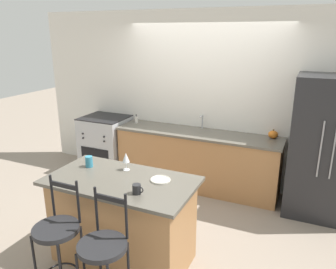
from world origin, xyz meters
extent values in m
plane|color=gray|center=(0.00, 0.00, 0.00)|extent=(18.00, 18.00, 0.00)
cube|color=silver|center=(0.00, 0.67, 1.35)|extent=(6.00, 0.07, 2.70)
cube|color=#A87547|center=(0.00, 0.36, 0.44)|extent=(2.51, 0.62, 0.87)
cube|color=#5B564C|center=(0.00, 0.36, 0.89)|extent=(2.54, 0.65, 0.03)
cube|color=black|center=(0.00, 0.36, 0.90)|extent=(0.56, 0.34, 0.01)
cylinder|color=#ADAFB5|center=(0.00, 0.57, 1.02)|extent=(0.02, 0.02, 0.22)
cylinder|color=#ADAFB5|center=(0.00, 0.51, 1.12)|extent=(0.02, 0.12, 0.02)
cube|color=#A87547|center=(-0.13, -1.63, 0.45)|extent=(1.40, 0.71, 0.91)
cube|color=#5B564C|center=(-0.13, -1.63, 0.92)|extent=(1.52, 0.83, 0.03)
cube|color=#232326|center=(1.77, 0.29, 0.93)|extent=(0.87, 0.73, 1.86)
cylinder|color=#939399|center=(1.70, -0.09, 1.02)|extent=(0.02, 0.02, 0.71)
cylinder|color=#939399|center=(1.84, -0.09, 1.02)|extent=(0.02, 0.02, 0.71)
cube|color=#ADAFB5|center=(-1.67, 0.31, 0.48)|extent=(0.75, 0.68, 0.96)
cube|color=black|center=(-1.67, -0.03, 0.36)|extent=(0.54, 0.01, 0.31)
cube|color=black|center=(-1.67, 0.31, 0.97)|extent=(0.75, 0.68, 0.02)
cylinder|color=black|center=(-1.88, -0.04, 0.75)|extent=(0.03, 0.02, 0.03)
cylinder|color=black|center=(-1.46, -0.04, 0.75)|extent=(0.03, 0.02, 0.03)
cylinder|color=black|center=(-1.88, -0.04, 0.67)|extent=(0.03, 0.02, 0.03)
cylinder|color=black|center=(-1.46, -0.04, 0.67)|extent=(0.03, 0.02, 0.03)
cylinder|color=black|center=(-0.53, -2.45, 0.34)|extent=(0.02, 0.02, 0.67)
cylinder|color=black|center=(-0.53, -2.16, 0.34)|extent=(0.02, 0.02, 0.67)
cylinder|color=black|center=(-0.24, -2.16, 0.34)|extent=(0.02, 0.02, 0.67)
cylinder|color=#232326|center=(-0.38, -2.30, 0.70)|extent=(0.41, 0.41, 0.04)
cylinder|color=black|center=(-0.53, -2.16, 0.93)|extent=(0.02, 0.02, 0.41)
cylinder|color=black|center=(-0.24, -2.16, 0.93)|extent=(0.02, 0.02, 0.41)
cube|color=black|center=(-0.38, -2.16, 1.06)|extent=(0.30, 0.02, 0.04)
cylinder|color=black|center=(-0.02, -2.19, 0.34)|extent=(0.02, 0.02, 0.67)
cylinder|color=#232326|center=(0.13, -2.34, 0.70)|extent=(0.41, 0.41, 0.04)
cylinder|color=black|center=(-0.02, -2.19, 0.93)|extent=(0.02, 0.02, 0.41)
cylinder|color=black|center=(0.28, -2.19, 0.93)|extent=(0.02, 0.02, 0.41)
cube|color=black|center=(0.13, -2.19, 1.06)|extent=(0.30, 0.02, 0.04)
cylinder|color=beige|center=(0.25, -1.49, 0.95)|extent=(0.20, 0.20, 0.01)
torus|color=beige|center=(0.25, -1.49, 0.95)|extent=(0.20, 0.20, 0.01)
cylinder|color=white|center=(-0.20, -1.40, 0.94)|extent=(0.07, 0.07, 0.00)
cylinder|color=white|center=(-0.20, -1.40, 0.99)|extent=(0.01, 0.01, 0.09)
cone|color=white|center=(-0.20, -1.40, 1.08)|extent=(0.08, 0.08, 0.10)
cylinder|color=#232326|center=(0.17, -1.83, 0.99)|extent=(0.08, 0.08, 0.09)
torus|color=#232326|center=(0.21, -1.83, 0.99)|extent=(0.06, 0.01, 0.06)
cylinder|color=teal|center=(-0.62, -1.49, 1.00)|extent=(0.08, 0.08, 0.12)
ellipsoid|color=orange|center=(1.09, 0.52, 0.96)|extent=(0.14, 0.14, 0.11)
cylinder|color=brown|center=(1.09, 0.52, 1.03)|extent=(0.02, 0.02, 0.02)
cylinder|color=silver|center=(-1.11, 0.43, 0.96)|extent=(0.05, 0.05, 0.11)
cylinder|color=black|center=(-1.11, 0.43, 1.03)|extent=(0.02, 0.02, 0.03)
camera|label=1|loc=(1.55, -4.18, 2.37)|focal=35.00mm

